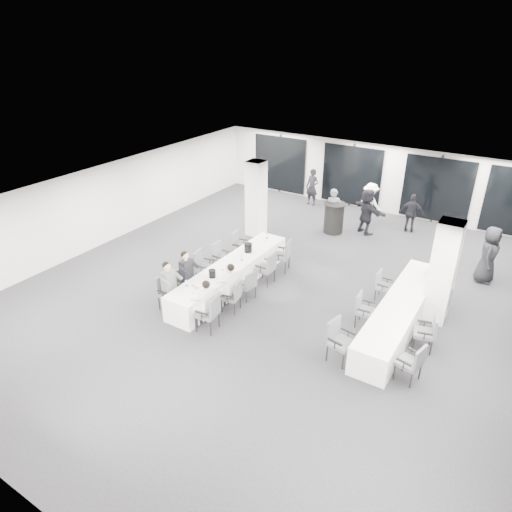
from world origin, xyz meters
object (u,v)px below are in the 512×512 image
at_px(chair_main_left_mid, 203,265).
at_px(standing_guest_c, 370,201).
at_px(chair_side_right_far, 444,298).
at_px(chair_side_left_mid, 363,308).
at_px(banquet_table_main, 231,275).
at_px(banquet_table_side, 400,314).
at_px(chair_main_right_far, 284,254).
at_px(chair_main_right_fourth, 268,267).
at_px(chair_main_left_far, 238,244).
at_px(chair_main_left_second, 185,280).
at_px(standing_guest_d, 412,211).
at_px(chair_main_left_fourth, 220,256).
at_px(chair_side_right_near, 413,361).
at_px(standing_guest_g, 312,185).
at_px(standing_guest_a, 333,208).
at_px(standing_guest_f, 367,208).
at_px(standing_guest_h, 441,270).
at_px(ice_bucket_near, 212,274).
at_px(chair_main_right_near, 210,311).
at_px(chair_main_right_mid, 248,284).
at_px(chair_main_right_second, 234,295).
at_px(chair_main_left_near, 166,290).
at_px(chair_side_left_far, 382,284).
at_px(chair_side_right_mid, 428,331).
at_px(chair_side_left_near, 338,338).
at_px(standing_guest_e, 490,251).
at_px(ice_bucket_far, 248,248).
at_px(cocktail_table, 334,218).

xyz_separation_m(chair_main_left_mid, standing_guest_c, (2.58, 7.28, 0.33)).
bearing_deg(chair_side_right_far, chair_side_left_mid, 126.33).
height_order(banquet_table_main, banquet_table_side, same).
bearing_deg(chair_main_right_far, chair_main_right_fourth, 167.67).
distance_m(banquet_table_main, chair_main_left_far, 1.82).
bearing_deg(chair_main_left_second, standing_guest_d, 160.32).
height_order(chair_main_left_fourth, chair_main_right_fourth, chair_main_right_fourth).
distance_m(chair_main_left_second, chair_side_right_far, 7.12).
relative_size(chair_side_right_near, standing_guest_g, 0.53).
bearing_deg(chair_main_left_second, chair_main_left_mid, -171.34).
relative_size(standing_guest_a, standing_guest_f, 0.93).
bearing_deg(standing_guest_h, chair_side_right_far, 172.59).
height_order(chair_main_left_mid, ice_bucket_near, chair_main_left_mid).
relative_size(banquet_table_main, standing_guest_f, 2.54).
bearing_deg(chair_side_right_far, chair_main_right_near, 121.75).
bearing_deg(standing_guest_g, standing_guest_h, -32.28).
bearing_deg(chair_main_right_mid, chair_side_left_mid, -69.12).
relative_size(chair_main_right_second, chair_side_left_mid, 0.98).
xyz_separation_m(chair_main_left_near, ice_bucket_near, (0.85, 0.97, 0.30)).
bearing_deg(standing_guest_g, chair_side_right_far, -35.39).
relative_size(chair_main_right_near, standing_guest_f, 0.52).
distance_m(chair_main_left_mid, chair_side_right_far, 6.83).
distance_m(banquet_table_main, standing_guest_g, 7.78).
bearing_deg(chair_main_left_second, chair_side_right_near, 96.20).
bearing_deg(chair_side_left_far, chair_main_right_fourth, -72.94).
relative_size(chair_side_right_near, standing_guest_d, 0.56).
xyz_separation_m(chair_side_right_mid, standing_guest_d, (-2.32, 6.99, 0.31)).
height_order(chair_main_left_far, standing_guest_h, standing_guest_h).
distance_m(chair_main_left_near, chair_main_right_far, 3.96).
height_order(chair_main_left_mid, chair_main_left_fourth, chair_main_left_mid).
bearing_deg(chair_main_left_second, ice_bucket_near, 111.56).
distance_m(chair_side_left_near, standing_guest_f, 7.70).
bearing_deg(chair_side_left_mid, standing_guest_d, -178.46).
height_order(chair_main_left_far, chair_side_left_mid, chair_main_left_far).
distance_m(chair_main_right_near, chair_side_right_near, 4.93).
height_order(chair_main_right_near, chair_main_right_fourth, chair_main_right_near).
xyz_separation_m(banquet_table_side, standing_guest_c, (-3.12, 6.37, 0.55)).
relative_size(standing_guest_e, standing_guest_h, 1.11).
bearing_deg(standing_guest_c, chair_side_left_mid, 125.09).
height_order(chair_main_left_far, chair_main_right_far, chair_main_right_far).
xyz_separation_m(banquet_table_side, standing_guest_f, (-2.88, 5.34, 0.61)).
bearing_deg(standing_guest_e, standing_guest_d, 49.79).
relative_size(banquet_table_main, chair_main_left_far, 5.19).
xyz_separation_m(chair_main_right_mid, ice_bucket_near, (-0.81, -0.58, 0.36)).
bearing_deg(standing_guest_f, chair_side_left_near, 136.81).
bearing_deg(standing_guest_d, standing_guest_e, 132.07).
bearing_deg(ice_bucket_far, chair_side_left_far, 10.22).
bearing_deg(cocktail_table, chair_main_right_second, -90.95).
xyz_separation_m(chair_main_left_mid, chair_side_left_mid, (4.87, 0.44, -0.07)).
bearing_deg(banquet_table_main, standing_guest_g, 98.08).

